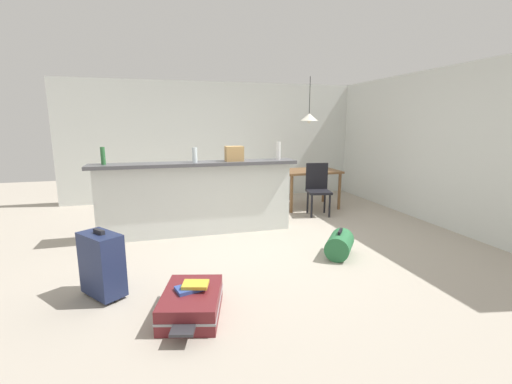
{
  "coord_description": "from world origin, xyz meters",
  "views": [
    {
      "loc": [
        -1.29,
        -4.56,
        1.65
      ],
      "look_at": [
        0.02,
        0.22,
        0.66
      ],
      "focal_mm": 24.43,
      "sensor_mm": 36.0,
      "label": 1
    }
  ],
  "objects_px": {
    "dining_table": "(309,175)",
    "suitcase_flat_maroon": "(192,303)",
    "bottle_white": "(278,151)",
    "bottle_clear": "(195,155)",
    "dining_chair_near_partition": "(318,186)",
    "grocery_bag": "(234,154)",
    "pendant_lamp": "(309,117)",
    "bottle_green": "(103,156)",
    "book_stack": "(192,287)",
    "duffel_bag_green": "(340,244)",
    "suitcase_upright_navy": "(102,264)"
  },
  "relations": [
    {
      "from": "duffel_bag_green",
      "to": "suitcase_upright_navy",
      "type": "bearing_deg",
      "value": -173.09
    },
    {
      "from": "bottle_green",
      "to": "grocery_bag",
      "type": "height_order",
      "value": "bottle_green"
    },
    {
      "from": "duffel_bag_green",
      "to": "book_stack",
      "type": "bearing_deg",
      "value": -155.48
    },
    {
      "from": "bottle_clear",
      "to": "duffel_bag_green",
      "type": "height_order",
      "value": "bottle_clear"
    },
    {
      "from": "suitcase_upright_navy",
      "to": "book_stack",
      "type": "bearing_deg",
      "value": -34.15
    },
    {
      "from": "book_stack",
      "to": "duffel_bag_green",
      "type": "bearing_deg",
      "value": 24.52
    },
    {
      "from": "bottle_green",
      "to": "pendant_lamp",
      "type": "height_order",
      "value": "pendant_lamp"
    },
    {
      "from": "suitcase_upright_navy",
      "to": "grocery_bag",
      "type": "bearing_deg",
      "value": 45.22
    },
    {
      "from": "grocery_bag",
      "to": "dining_table",
      "type": "bearing_deg",
      "value": 34.23
    },
    {
      "from": "bottle_white",
      "to": "suitcase_flat_maroon",
      "type": "distance_m",
      "value": 2.98
    },
    {
      "from": "dining_chair_near_partition",
      "to": "book_stack",
      "type": "height_order",
      "value": "dining_chair_near_partition"
    },
    {
      "from": "dining_chair_near_partition",
      "to": "suitcase_upright_navy",
      "type": "distance_m",
      "value": 4.02
    },
    {
      "from": "grocery_bag",
      "to": "suitcase_flat_maroon",
      "type": "distance_m",
      "value": 2.62
    },
    {
      "from": "dining_chair_near_partition",
      "to": "pendant_lamp",
      "type": "xyz_separation_m",
      "value": [
        0.07,
        0.62,
        1.24
      ]
    },
    {
      "from": "grocery_bag",
      "to": "dining_chair_near_partition",
      "type": "height_order",
      "value": "grocery_bag"
    },
    {
      "from": "dining_table",
      "to": "duffel_bag_green",
      "type": "bearing_deg",
      "value": -105.21
    },
    {
      "from": "bottle_green",
      "to": "dining_table",
      "type": "height_order",
      "value": "bottle_green"
    },
    {
      "from": "bottle_clear",
      "to": "bottle_white",
      "type": "height_order",
      "value": "bottle_white"
    },
    {
      "from": "bottle_white",
      "to": "dining_table",
      "type": "xyz_separation_m",
      "value": [
        1.03,
        1.13,
        -0.58
      ]
    },
    {
      "from": "bottle_white",
      "to": "grocery_bag",
      "type": "bearing_deg",
      "value": -175.82
    },
    {
      "from": "bottle_white",
      "to": "dining_table",
      "type": "relative_size",
      "value": 0.25
    },
    {
      "from": "dining_chair_near_partition",
      "to": "duffel_bag_green",
      "type": "height_order",
      "value": "dining_chair_near_partition"
    },
    {
      "from": "suitcase_flat_maroon",
      "to": "duffel_bag_green",
      "type": "bearing_deg",
      "value": 25.07
    },
    {
      "from": "book_stack",
      "to": "bottle_white",
      "type": "bearing_deg",
      "value": 55.37
    },
    {
      "from": "pendant_lamp",
      "to": "book_stack",
      "type": "distance_m",
      "value": 4.56
    },
    {
      "from": "bottle_clear",
      "to": "dining_chair_near_partition",
      "type": "distance_m",
      "value": 2.44
    },
    {
      "from": "bottle_white",
      "to": "dining_chair_near_partition",
      "type": "bearing_deg",
      "value": 30.76
    },
    {
      "from": "dining_chair_near_partition",
      "to": "grocery_bag",
      "type": "bearing_deg",
      "value": -159.5
    },
    {
      "from": "pendant_lamp",
      "to": "duffel_bag_green",
      "type": "bearing_deg",
      "value": -104.77
    },
    {
      "from": "dining_chair_near_partition",
      "to": "suitcase_upright_navy",
      "type": "xyz_separation_m",
      "value": [
        -3.31,
        -2.28,
        -0.19
      ]
    },
    {
      "from": "dining_table",
      "to": "suitcase_flat_maroon",
      "type": "relative_size",
      "value": 1.24
    },
    {
      "from": "bottle_green",
      "to": "bottle_clear",
      "type": "distance_m",
      "value": 1.23
    },
    {
      "from": "pendant_lamp",
      "to": "dining_chair_near_partition",
      "type": "bearing_deg",
      "value": -96.12
    },
    {
      "from": "grocery_bag",
      "to": "pendant_lamp",
      "type": "relative_size",
      "value": 0.3
    },
    {
      "from": "suitcase_upright_navy",
      "to": "book_stack",
      "type": "distance_m",
      "value": 0.97
    },
    {
      "from": "bottle_white",
      "to": "dining_table",
      "type": "distance_m",
      "value": 1.64
    },
    {
      "from": "grocery_bag",
      "to": "duffel_bag_green",
      "type": "relative_size",
      "value": 0.46
    },
    {
      "from": "dining_table",
      "to": "bottle_clear",
      "type": "bearing_deg",
      "value": -152.15
    },
    {
      "from": "suitcase_upright_navy",
      "to": "book_stack",
      "type": "height_order",
      "value": "suitcase_upright_navy"
    },
    {
      "from": "pendant_lamp",
      "to": "dining_table",
      "type": "bearing_deg",
      "value": -86.71
    },
    {
      "from": "bottle_clear",
      "to": "bottle_white",
      "type": "relative_size",
      "value": 0.8
    },
    {
      "from": "pendant_lamp",
      "to": "suitcase_upright_navy",
      "type": "height_order",
      "value": "pendant_lamp"
    },
    {
      "from": "bottle_green",
      "to": "dining_chair_near_partition",
      "type": "xyz_separation_m",
      "value": [
        3.47,
        0.58,
        -0.69
      ]
    },
    {
      "from": "book_stack",
      "to": "suitcase_flat_maroon",
      "type": "bearing_deg",
      "value": -113.48
    },
    {
      "from": "bottle_green",
      "to": "book_stack",
      "type": "height_order",
      "value": "bottle_green"
    },
    {
      "from": "bottle_clear",
      "to": "dining_table",
      "type": "xyz_separation_m",
      "value": [
        2.32,
        1.22,
        -0.55
      ]
    },
    {
      "from": "dining_table",
      "to": "suitcase_flat_maroon",
      "type": "bearing_deg",
      "value": -127.31
    },
    {
      "from": "grocery_bag",
      "to": "duffel_bag_green",
      "type": "height_order",
      "value": "grocery_bag"
    },
    {
      "from": "bottle_white",
      "to": "duffel_bag_green",
      "type": "bearing_deg",
      "value": -75.85
    },
    {
      "from": "bottle_green",
      "to": "book_stack",
      "type": "bearing_deg",
      "value": -66.91
    }
  ]
}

